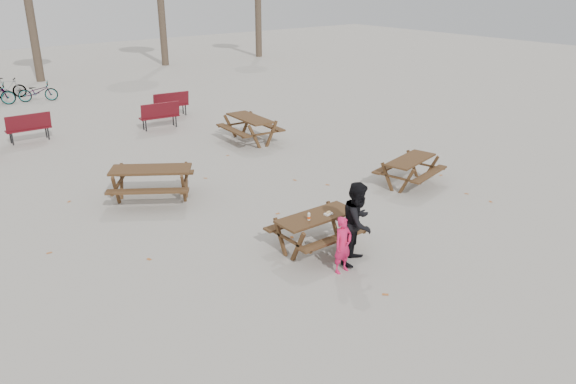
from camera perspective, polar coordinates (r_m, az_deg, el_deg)
ground at (r=12.35m, az=2.86°, el=-5.67°), size 80.00×80.00×0.00m
main_picnic_table at (r=12.09m, az=2.91°, el=-3.20°), size 1.80×1.45×0.78m
food_tray at (r=12.06m, az=4.13°, el=-2.23°), size 0.18×0.11×0.03m
bread_roll at (r=12.04m, az=4.13°, el=-2.04°), size 0.14×0.06×0.05m
soda_bottle at (r=11.76m, az=2.14°, el=-2.54°), size 0.07×0.07×0.17m
child at (r=11.20m, az=5.60°, el=-5.37°), size 0.44×0.30×1.18m
adult at (r=11.51m, az=7.12°, el=-3.12°), size 1.04×0.95×1.74m
picnic_table_east at (r=16.15m, az=12.25°, el=2.03°), size 2.06×1.80×0.77m
picnic_table_north at (r=15.11m, az=-13.65°, el=0.77°), size 2.62×2.52×0.88m
picnic_table_far at (r=19.94m, az=-3.85°, el=6.35°), size 1.77×2.14×0.88m
park_bench_row at (r=21.92m, az=-19.48°, el=6.77°), size 9.33×2.16×1.03m
fallen_leaves at (r=14.41m, az=-2.08°, el=-1.51°), size 11.00×11.00×0.01m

